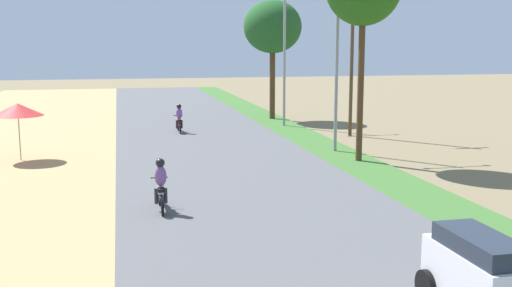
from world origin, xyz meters
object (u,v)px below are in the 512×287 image
utility_pole_near (352,45)px  car_van_white (477,272)px  motorbike_ahead_third (161,186)px  streetlamp_mid (284,48)px  streetlamp_near (337,53)px  median_tree_third (273,27)px  vendor_umbrella (18,110)px  motorbike_ahead_fourth (179,119)px

utility_pole_near → car_van_white: size_ratio=4.04×
car_van_white → motorbike_ahead_third: bearing=120.3°
streetlamp_mid → utility_pole_near: bearing=-59.6°
streetlamp_mid → car_van_white: size_ratio=3.50×
streetlamp_mid → car_van_white: bearing=-97.9°
streetlamp_near → utility_pole_near: utility_pole_near is taller
median_tree_third → car_van_white: median_tree_third is taller
vendor_umbrella → median_tree_third: size_ratio=0.32×
utility_pole_near → car_van_white: (-6.38, -22.57, -4.03)m
vendor_umbrella → motorbike_ahead_third: bearing=-60.6°
streetlamp_near → motorbike_ahead_fourth: (-6.72, 7.62, -3.86)m
streetlamp_near → vendor_umbrella: bearing=176.6°
vendor_umbrella → motorbike_ahead_fourth: size_ratio=1.40×
motorbike_ahead_fourth → streetlamp_mid: bearing=13.9°
vendor_umbrella → motorbike_ahead_fourth: bearing=41.4°
vendor_umbrella → utility_pole_near: 17.72m
streetlamp_mid → motorbike_ahead_fourth: 8.01m
streetlamp_mid → car_van_white: streetlamp_mid is taller
median_tree_third → motorbike_ahead_fourth: 10.21m
vendor_umbrella → utility_pole_near: (17.05, 3.94, 2.75)m
streetlamp_mid → utility_pole_near: 5.22m
utility_pole_near → motorbike_ahead_fourth: 10.65m
streetlamp_near → streetlamp_mid: 9.29m
motorbike_ahead_third → utility_pole_near: bearing=49.9°
median_tree_third → streetlamp_near: (-0.16, -12.92, -1.51)m
streetlamp_near → streetlamp_mid: size_ratio=0.96×
streetlamp_near → car_van_white: 18.54m
streetlamp_near → motorbike_ahead_fourth: 10.87m
streetlamp_near → motorbike_ahead_third: size_ratio=4.50×
streetlamp_near → motorbike_ahead_third: 13.19m
streetlamp_near → car_van_white: (-3.73, -17.79, -3.69)m
utility_pole_near → motorbike_ahead_fourth: bearing=163.2°
streetlamp_near → car_van_white: bearing=-101.9°
vendor_umbrella → streetlamp_near: (14.41, -0.84, 2.41)m
utility_pole_near → motorbike_ahead_fourth: (-9.37, 2.83, -4.20)m
vendor_umbrella → median_tree_third: 19.32m
vendor_umbrella → median_tree_third: (14.57, 12.07, 3.91)m
streetlamp_mid → motorbike_ahead_third: size_ratio=4.69×
vendor_umbrella → car_van_white: 21.51m
utility_pole_near → median_tree_third: bearing=107.0°
vendor_umbrella → utility_pole_near: bearing=13.0°
streetlamp_mid → streetlamp_near: bearing=-90.0°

